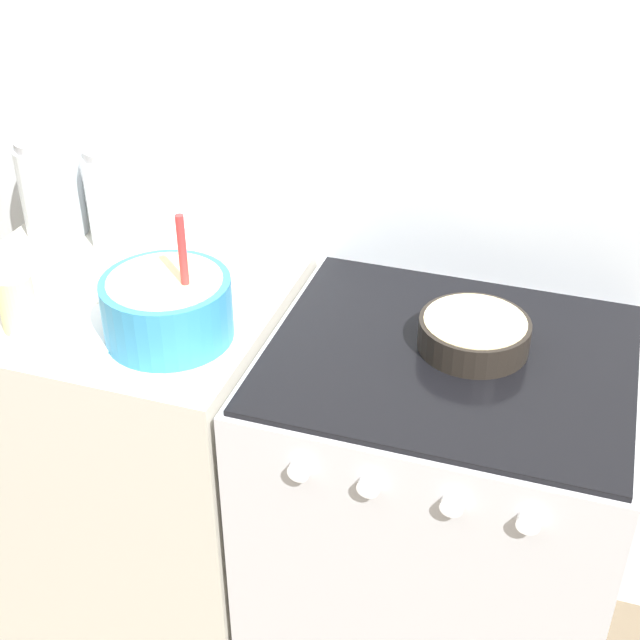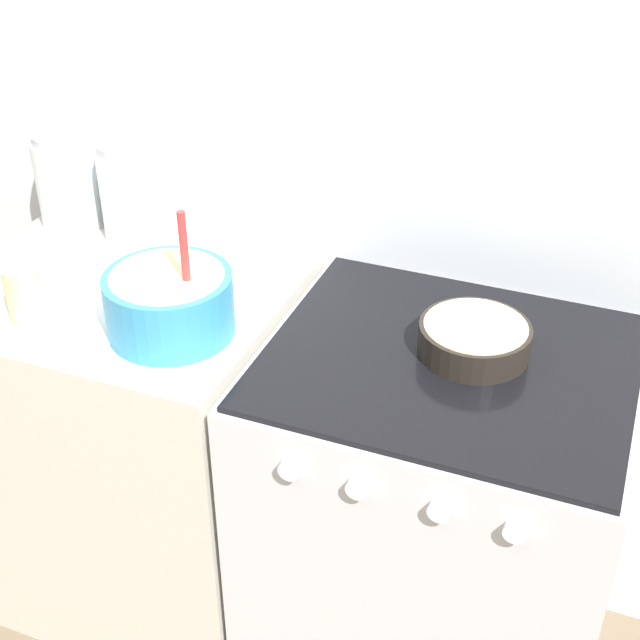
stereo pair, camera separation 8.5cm
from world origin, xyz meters
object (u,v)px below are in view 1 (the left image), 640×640
object	(u,v)px
stove	(435,520)
storage_jar_middle	(118,203)
baking_pan	(474,333)
mixing_bowl	(167,305)
tin_can	(17,303)
storage_jar_left	(52,193)

from	to	relation	value
stove	storage_jar_middle	distance (m)	1.01
baking_pan	storage_jar_middle	world-z (taller)	storage_jar_middle
stove	mixing_bowl	xyz separation A→B (m)	(-0.54, -0.11, 0.51)
baking_pan	storage_jar_middle	bearing A→B (deg)	168.22
mixing_bowl	tin_can	bearing A→B (deg)	-167.08
mixing_bowl	storage_jar_left	world-z (taller)	mixing_bowl
mixing_bowl	storage_jar_left	size ratio (longest dim) A/B	1.16
mixing_bowl	baking_pan	bearing A→B (deg)	14.46
mixing_bowl	storage_jar_left	distance (m)	0.56
tin_can	mixing_bowl	bearing A→B (deg)	12.92
stove	storage_jar_left	size ratio (longest dim) A/B	3.80
mixing_bowl	baking_pan	distance (m)	0.59
baking_pan	storage_jar_left	distance (m)	1.05
stove	tin_can	size ratio (longest dim) A/B	7.43
baking_pan	storage_jar_middle	distance (m)	0.88
mixing_bowl	storage_jar_middle	xyz separation A→B (m)	(-0.28, 0.33, 0.03)
mixing_bowl	storage_jar_middle	distance (m)	0.43
storage_jar_middle	tin_can	bearing A→B (deg)	-91.48
baking_pan	storage_jar_middle	size ratio (longest dim) A/B	0.91
stove	baking_pan	distance (m)	0.48
stove	storage_jar_middle	xyz separation A→B (m)	(-0.82, 0.22, 0.54)
baking_pan	storage_jar_left	size ratio (longest dim) A/B	0.92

